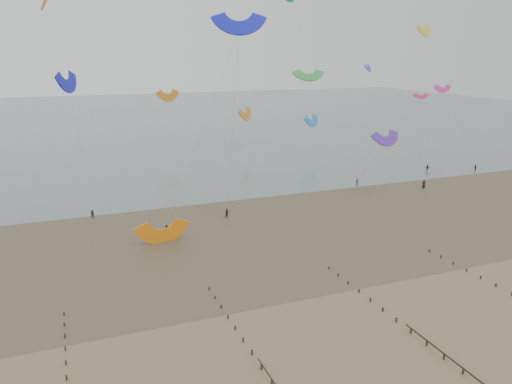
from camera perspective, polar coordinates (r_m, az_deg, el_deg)
ground at (r=62.79m, az=10.59°, el=-13.44°), size 500.00×500.00×0.00m
sea_and_shore at (r=89.81m, az=-3.29°, el=-4.08°), size 500.00×665.00×0.03m
kitesurfer_lead at (r=99.58m, az=-18.21°, el=-2.37°), size 0.64×0.46×1.66m
kitesurfers at (r=111.89m, az=7.71°, el=0.23°), size 147.84×23.44×1.89m
grounded_kite at (r=84.36m, az=-10.57°, el=-5.67°), size 8.03×6.48×4.20m
kites_airborne at (r=134.18m, az=-14.15°, el=11.09°), size 245.75×106.64×41.30m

